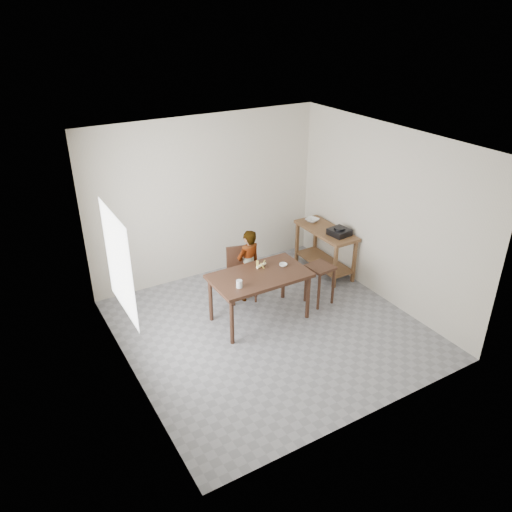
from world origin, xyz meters
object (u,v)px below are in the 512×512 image
prep_counter (325,250)px  dining_table (259,297)px  child (248,265)px  dining_chair (242,275)px  stool (319,284)px

prep_counter → dining_table: bearing=-157.9°
child → dining_chair: size_ratio=1.41×
child → stool: size_ratio=1.83×
dining_table → dining_chair: size_ratio=1.68×
prep_counter → child: size_ratio=1.02×
prep_counter → stool: 1.03m
dining_table → dining_chair: bearing=84.5°
dining_table → child: bearing=75.6°
dining_chair → stool: dining_chair is taller
child → dining_chair: child is taller
dining_table → stool: size_ratio=2.19×
prep_counter → child: (-1.57, -0.12, 0.19)m
dining_chair → stool: size_ratio=1.30×
prep_counter → dining_chair: bearing=-177.7°
dining_table → prep_counter: 1.86m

